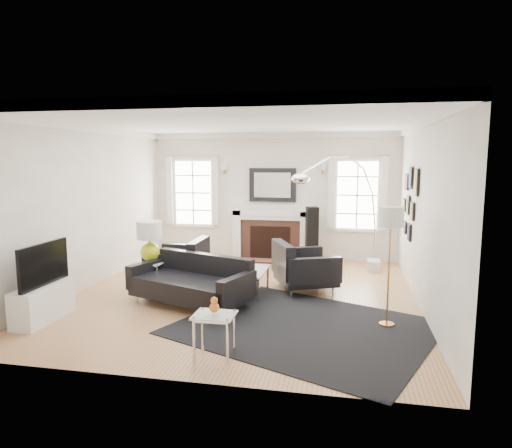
% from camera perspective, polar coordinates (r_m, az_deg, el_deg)
% --- Properties ---
extents(floor, '(6.00, 6.00, 0.00)m').
position_cam_1_polar(floor, '(7.60, -1.59, -8.86)').
color(floor, olive).
rests_on(floor, ground).
extents(back_wall, '(5.50, 0.04, 2.80)m').
position_cam_1_polar(back_wall, '(10.25, 2.11, 3.51)').
color(back_wall, white).
rests_on(back_wall, floor).
extents(front_wall, '(5.50, 0.04, 2.80)m').
position_cam_1_polar(front_wall, '(4.47, -10.22, -2.51)').
color(front_wall, white).
rests_on(front_wall, floor).
extents(left_wall, '(0.04, 6.00, 2.80)m').
position_cam_1_polar(left_wall, '(8.37, -20.33, 1.99)').
color(left_wall, white).
rests_on(left_wall, floor).
extents(right_wall, '(0.04, 6.00, 2.80)m').
position_cam_1_polar(right_wall, '(7.22, 20.16, 1.12)').
color(right_wall, white).
rests_on(right_wall, floor).
extents(ceiling, '(5.50, 6.00, 0.02)m').
position_cam_1_polar(ceiling, '(7.30, -1.68, 12.69)').
color(ceiling, white).
rests_on(ceiling, back_wall).
extents(crown_molding, '(5.50, 6.00, 0.12)m').
position_cam_1_polar(crown_molding, '(7.29, -1.67, 12.22)').
color(crown_molding, white).
rests_on(crown_molding, back_wall).
extents(fireplace, '(1.70, 0.69, 1.11)m').
position_cam_1_polar(fireplace, '(10.15, 1.89, -1.41)').
color(fireplace, white).
rests_on(fireplace, floor).
extents(mantel_mirror, '(1.05, 0.07, 0.75)m').
position_cam_1_polar(mantel_mirror, '(10.19, 2.07, 4.89)').
color(mantel_mirror, black).
rests_on(mantel_mirror, back_wall).
extents(window_left, '(1.24, 0.15, 1.62)m').
position_cam_1_polar(window_left, '(10.65, -7.84, 3.93)').
color(window_left, white).
rests_on(window_left, back_wall).
extents(window_right, '(1.24, 0.15, 1.62)m').
position_cam_1_polar(window_right, '(10.07, 12.53, 3.58)').
color(window_right, white).
rests_on(window_right, back_wall).
extents(gallery_wall, '(0.04, 1.73, 1.29)m').
position_cam_1_polar(gallery_wall, '(8.48, 18.65, 3.05)').
color(gallery_wall, black).
rests_on(gallery_wall, right_wall).
extents(tv_unit, '(0.35, 1.00, 1.09)m').
position_cam_1_polar(tv_unit, '(7.01, -25.05, -8.31)').
color(tv_unit, white).
rests_on(tv_unit, floor).
extents(area_rug, '(3.89, 3.62, 0.01)m').
position_cam_1_polar(area_rug, '(6.22, 6.17, -12.74)').
color(area_rug, black).
rests_on(area_rug, floor).
extents(sofa, '(2.05, 1.45, 0.61)m').
position_cam_1_polar(sofa, '(7.11, -7.90, -7.34)').
color(sofa, black).
rests_on(sofa, floor).
extents(armchair_left, '(0.93, 1.03, 0.69)m').
position_cam_1_polar(armchair_left, '(8.19, -9.35, -4.95)').
color(armchair_left, black).
rests_on(armchair_left, floor).
extents(armchair_right, '(1.24, 1.30, 0.69)m').
position_cam_1_polar(armchair_right, '(7.78, 5.73, -5.54)').
color(armchair_right, black).
rests_on(armchair_right, floor).
extents(coffee_table, '(0.94, 0.94, 0.42)m').
position_cam_1_polar(coffee_table, '(7.55, -2.32, -5.95)').
color(coffee_table, silver).
rests_on(coffee_table, floor).
extents(side_table_left, '(0.48, 0.48, 0.53)m').
position_cam_1_polar(side_table_left, '(7.86, -13.04, -5.31)').
color(side_table_left, silver).
rests_on(side_table_left, floor).
extents(nesting_table, '(0.46, 0.39, 0.51)m').
position_cam_1_polar(nesting_table, '(5.23, -5.21, -12.34)').
color(nesting_table, silver).
rests_on(nesting_table, floor).
extents(gourd_lamp, '(0.42, 0.42, 0.67)m').
position_cam_1_polar(gourd_lamp, '(7.76, -13.15, -1.77)').
color(gourd_lamp, '#C8CF19').
rests_on(gourd_lamp, side_table_left).
extents(orange_vase, '(0.11, 0.11, 0.18)m').
position_cam_1_polar(orange_vase, '(5.16, -5.24, -10.13)').
color(orange_vase, orange).
rests_on(orange_vase, nesting_table).
extents(arc_floor_lamp, '(1.68, 1.55, 2.37)m').
position_cam_1_polar(arc_floor_lamp, '(8.75, 10.43, 1.84)').
color(arc_floor_lamp, white).
rests_on(arc_floor_lamp, floor).
extents(stick_floor_lamp, '(0.33, 0.33, 1.61)m').
position_cam_1_polar(stick_floor_lamp, '(6.19, 16.51, 0.11)').
color(stick_floor_lamp, '#C38544').
rests_on(stick_floor_lamp, floor).
extents(speaker_tower, '(0.30, 0.30, 1.23)m').
position_cam_1_polar(speaker_tower, '(9.71, 7.00, -1.47)').
color(speaker_tower, black).
rests_on(speaker_tower, floor).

